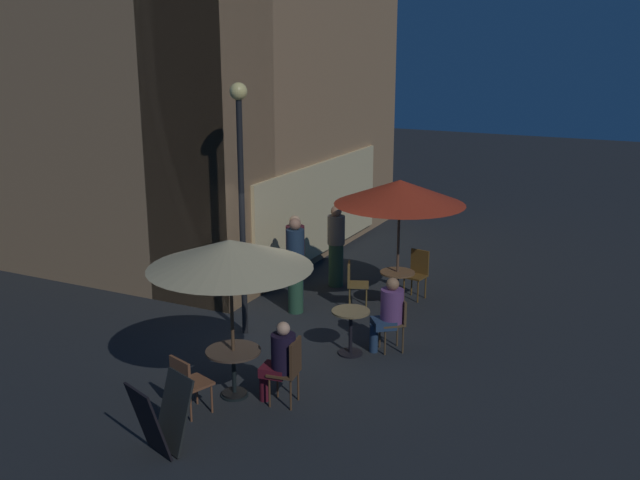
# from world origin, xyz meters

# --- Properties ---
(ground_plane) EXTENTS (60.00, 60.00, 0.00)m
(ground_plane) POSITION_xyz_m (0.00, 0.00, 0.00)
(ground_plane) COLOR #222527
(cafe_building) EXTENTS (8.53, 8.98, 9.20)m
(cafe_building) POSITION_xyz_m (3.64, 4.03, 4.59)
(cafe_building) COLOR #9D7852
(cafe_building) RESTS_ON ground
(street_lamp_near_corner) EXTENTS (0.29, 0.29, 4.31)m
(street_lamp_near_corner) POSITION_xyz_m (0.43, 0.60, 2.83)
(street_lamp_near_corner) COLOR black
(street_lamp_near_corner) RESTS_ON ground
(menu_sandwich_board) EXTENTS (0.81, 0.75, 0.96)m
(menu_sandwich_board) POSITION_xyz_m (-3.32, -0.53, 0.49)
(menu_sandwich_board) COLOR black
(menu_sandwich_board) RESTS_ON ground
(cafe_table_0) EXTENTS (0.65, 0.65, 0.74)m
(cafe_table_0) POSITION_xyz_m (2.70, -1.37, 0.51)
(cafe_table_0) COLOR black
(cafe_table_0) RESTS_ON ground
(cafe_table_1) EXTENTS (0.79, 0.79, 0.71)m
(cafe_table_1) POSITION_xyz_m (-1.64, -0.51, 0.54)
(cafe_table_1) COLOR black
(cafe_table_1) RESTS_ON ground
(cafe_table_2) EXTENTS (0.62, 0.62, 0.75)m
(cafe_table_2) POSITION_xyz_m (0.43, -1.42, 0.51)
(cafe_table_2) COLOR black
(cafe_table_2) RESTS_ON ground
(patio_umbrella_0) EXTENTS (2.42, 2.42, 2.50)m
(patio_umbrella_0) POSITION_xyz_m (2.70, -1.37, 2.27)
(patio_umbrella_0) COLOR black
(patio_umbrella_0) RESTS_ON ground
(patio_umbrella_1) EXTENTS (2.30, 2.30, 2.34)m
(patio_umbrella_1) POSITION_xyz_m (-1.64, -0.51, 2.13)
(patio_umbrella_1) COLOR black
(patio_umbrella_1) RESTS_ON ground
(cafe_chair_0) EXTENTS (0.45, 0.45, 0.97)m
(cafe_chair_0) POSITION_xyz_m (3.49, -1.51, 0.58)
(cafe_chair_0) COLOR brown
(cafe_chair_0) RESTS_ON ground
(cafe_chair_1) EXTENTS (0.52, 0.52, 0.90)m
(cafe_chair_1) POSITION_xyz_m (2.40, -0.61, 0.55)
(cafe_chair_1) COLOR brown
(cafe_chair_1) RESTS_ON ground
(cafe_chair_2) EXTENTS (0.55, 0.55, 0.86)m
(cafe_chair_2) POSITION_xyz_m (-2.40, -0.25, 0.52)
(cafe_chair_2) COLOR brown
(cafe_chair_2) RESTS_ON ground
(cafe_chair_3) EXTENTS (0.45, 0.45, 0.98)m
(cafe_chair_3) POSITION_xyz_m (-1.52, -1.36, 0.59)
(cafe_chair_3) COLOR #51341F
(cafe_chair_3) RESTS_ON ground
(cafe_chair_4) EXTENTS (0.53, 0.53, 0.89)m
(cafe_chair_4) POSITION_xyz_m (0.90, -2.03, 0.55)
(cafe_chair_4) COLOR #4E3A23
(cafe_chair_4) RESTS_ON ground
(patron_seated_0) EXTENTS (0.40, 0.54, 1.23)m
(patron_seated_0) POSITION_xyz_m (-1.54, -1.21, 0.70)
(patron_seated_0) COLOR #53121E
(patron_seated_0) RESTS_ON ground
(patron_seated_1) EXTENTS (0.54, 0.56, 1.26)m
(patron_seated_1) POSITION_xyz_m (0.82, -1.93, 0.72)
(patron_seated_1) COLOR navy
(patron_seated_1) RESTS_ON ground
(patron_standing_2) EXTENTS (0.36, 0.36, 1.71)m
(patron_standing_2) POSITION_xyz_m (3.44, 0.25, 0.86)
(patron_standing_2) COLOR #2D4E35
(patron_standing_2) RESTS_ON ground
(patron_standing_3) EXTENTS (0.36, 0.36, 1.72)m
(patron_standing_3) POSITION_xyz_m (2.25, 0.56, 0.87)
(patron_standing_3) COLOR navy
(patron_standing_3) RESTS_ON ground
(patron_standing_4) EXTENTS (0.34, 0.34, 1.82)m
(patron_standing_4) POSITION_xyz_m (1.72, 0.27, 0.93)
(patron_standing_4) COLOR #244A33
(patron_standing_4) RESTS_ON ground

